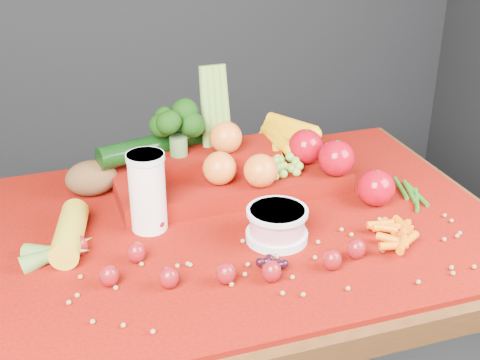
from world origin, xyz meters
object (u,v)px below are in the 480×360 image
object	(u,v)px
table	(243,264)
produce_mound	(240,164)
yogurt_bowl	(277,224)
milk_glass	(147,189)

from	to	relation	value
table	produce_mound	size ratio (longest dim) A/B	1.80
produce_mound	table	bearing A→B (deg)	-106.57
yogurt_bowl	milk_glass	bearing A→B (deg)	151.67
table	yogurt_bowl	bearing A→B (deg)	-65.20
milk_glass	table	bearing A→B (deg)	-10.75
milk_glass	produce_mound	size ratio (longest dim) A/B	0.27
produce_mound	yogurt_bowl	bearing A→B (deg)	-91.01
table	produce_mound	xyz separation A→B (m)	(0.05, 0.15, 0.17)
milk_glass	yogurt_bowl	size ratio (longest dim) A/B	1.34
table	milk_glass	bearing A→B (deg)	169.25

